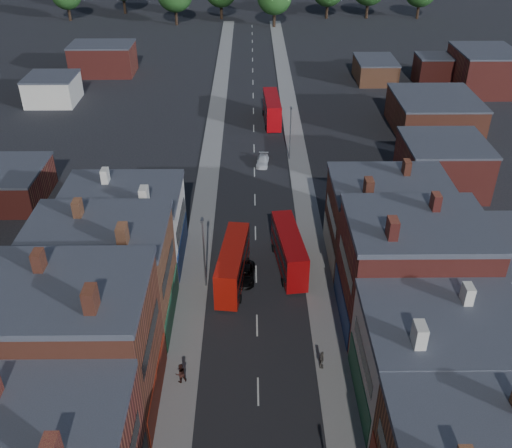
{
  "coord_description": "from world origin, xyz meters",
  "views": [
    {
      "loc": [
        -0.49,
        -16.45,
        36.54
      ],
      "look_at": [
        0.0,
        33.47,
        5.36
      ],
      "focal_mm": 40.0,
      "sensor_mm": 36.0,
      "label": 1
    }
  ],
  "objects_px": {
    "bus_0": "(233,264)",
    "car_3": "(263,161)",
    "car_2": "(245,274)",
    "bus_2": "(272,109)",
    "ped_3": "(321,360)",
    "bus_1": "(289,250)",
    "ped_1": "(181,373)"
  },
  "relations": [
    {
      "from": "ped_3",
      "to": "bus_1",
      "type": "bearing_deg",
      "value": 16.04
    },
    {
      "from": "bus_1",
      "to": "car_3",
      "type": "xyz_separation_m",
      "value": [
        -2.3,
        25.19,
        -1.71
      ]
    },
    {
      "from": "car_2",
      "to": "car_3",
      "type": "height_order",
      "value": "car_2"
    },
    {
      "from": "car_2",
      "to": "ped_1",
      "type": "height_order",
      "value": "ped_1"
    },
    {
      "from": "ped_1",
      "to": "ped_3",
      "type": "height_order",
      "value": "ped_1"
    },
    {
      "from": "bus_2",
      "to": "car_2",
      "type": "height_order",
      "value": "bus_2"
    },
    {
      "from": "bus_0",
      "to": "ped_3",
      "type": "xyz_separation_m",
      "value": [
        7.84,
        -12.11,
        -1.31
      ]
    },
    {
      "from": "bus_0",
      "to": "car_3",
      "type": "xyz_separation_m",
      "value": [
        3.6,
        27.74,
        -1.73
      ]
    },
    {
      "from": "bus_1",
      "to": "bus_2",
      "type": "height_order",
      "value": "bus_2"
    },
    {
      "from": "bus_0",
      "to": "ped_3",
      "type": "height_order",
      "value": "bus_0"
    },
    {
      "from": "car_3",
      "to": "bus_2",
      "type": "bearing_deg",
      "value": 89.47
    },
    {
      "from": "bus_0",
      "to": "car_2",
      "type": "xyz_separation_m",
      "value": [
        1.2,
        0.54,
        -1.7
      ]
    },
    {
      "from": "bus_2",
      "to": "ped_1",
      "type": "height_order",
      "value": "bus_2"
    },
    {
      "from": "bus_2",
      "to": "car_2",
      "type": "relative_size",
      "value": 2.37
    },
    {
      "from": "ped_1",
      "to": "bus_1",
      "type": "bearing_deg",
      "value": -145.96
    },
    {
      "from": "bus_0",
      "to": "car_2",
      "type": "relative_size",
      "value": 2.3
    },
    {
      "from": "bus_1",
      "to": "ped_3",
      "type": "relative_size",
      "value": 5.66
    },
    {
      "from": "bus_1",
      "to": "ped_1",
      "type": "bearing_deg",
      "value": -128.76
    },
    {
      "from": "car_2",
      "to": "car_3",
      "type": "distance_m",
      "value": 27.3
    },
    {
      "from": "bus_1",
      "to": "car_3",
      "type": "distance_m",
      "value": 25.35
    },
    {
      "from": "car_3",
      "to": "ped_3",
      "type": "height_order",
      "value": "ped_3"
    },
    {
      "from": "bus_0",
      "to": "car_3",
      "type": "height_order",
      "value": "bus_0"
    },
    {
      "from": "bus_1",
      "to": "ped_3",
      "type": "height_order",
      "value": "bus_1"
    },
    {
      "from": "bus_2",
      "to": "car_2",
      "type": "bearing_deg",
      "value": -98.14
    },
    {
      "from": "bus_0",
      "to": "car_2",
      "type": "distance_m",
      "value": 2.15
    },
    {
      "from": "bus_2",
      "to": "car_3",
      "type": "bearing_deg",
      "value": -99.11
    },
    {
      "from": "bus_2",
      "to": "car_3",
      "type": "distance_m",
      "value": 16.32
    },
    {
      "from": "bus_0",
      "to": "car_2",
      "type": "bearing_deg",
      "value": 31.17
    },
    {
      "from": "bus_1",
      "to": "ped_1",
      "type": "distance_m",
      "value": 18.97
    },
    {
      "from": "bus_0",
      "to": "car_3",
      "type": "distance_m",
      "value": 28.02
    },
    {
      "from": "bus_1",
      "to": "ped_3",
      "type": "xyz_separation_m",
      "value": [
        1.94,
        -14.66,
        -1.29
      ]
    },
    {
      "from": "bus_2",
      "to": "ped_1",
      "type": "distance_m",
      "value": 58.21
    }
  ]
}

